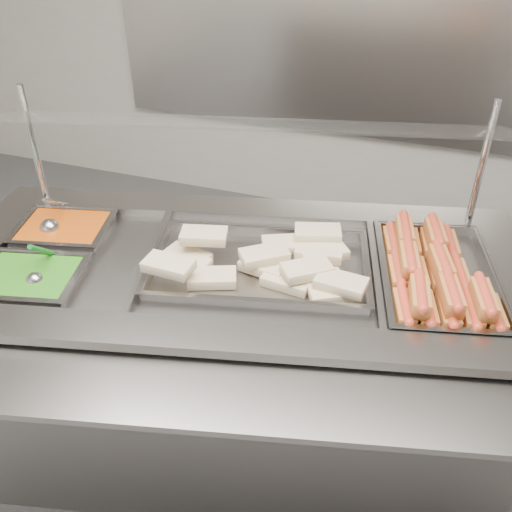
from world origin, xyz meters
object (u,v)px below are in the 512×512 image
(steam_counter, at_px, (242,361))
(ladle, at_px, (50,227))
(sneeze_guard, at_px, (247,127))
(serving_spoon, at_px, (36,275))
(pan_wraps, at_px, (259,269))
(pan_hotdogs, at_px, (436,283))

(steam_counter, distance_m, ladle, 0.88)
(sneeze_guard, bearing_deg, serving_spoon, -135.79)
(sneeze_guard, xyz_separation_m, pan_wraps, (0.11, -0.21, -0.41))
(steam_counter, relative_size, sneeze_guard, 1.21)
(steam_counter, distance_m, sneeze_guard, 0.89)
(sneeze_guard, bearing_deg, steam_counter, -76.71)
(sneeze_guard, height_order, ladle, sneeze_guard)
(pan_wraps, bearing_deg, steam_counter, -166.72)
(serving_spoon, bearing_deg, pan_wraps, 25.80)
(serving_spoon, bearing_deg, sneeze_guard, 44.21)
(steam_counter, relative_size, pan_wraps, 2.68)
(pan_wraps, xyz_separation_m, ladle, (-0.80, -0.05, 0.04))
(pan_hotdogs, bearing_deg, sneeze_guard, 174.00)
(serving_spoon, bearing_deg, pan_hotdogs, 20.18)
(pan_hotdogs, height_order, pan_wraps, same)
(sneeze_guard, relative_size, serving_spoon, 9.76)
(sneeze_guard, height_order, pan_wraps, sneeze_guard)
(steam_counter, xyz_separation_m, pan_wraps, (0.06, 0.01, 0.45))
(pan_hotdogs, distance_m, pan_wraps, 0.60)
(steam_counter, xyz_separation_m, serving_spoon, (-0.60, -0.30, 0.49))
(pan_hotdogs, bearing_deg, pan_wraps, -166.72)
(steam_counter, bearing_deg, pan_hotdogs, 13.28)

